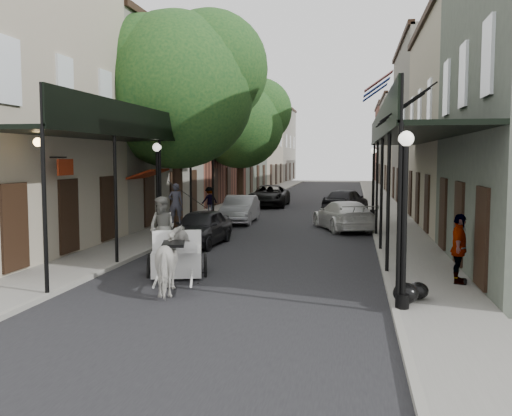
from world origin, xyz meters
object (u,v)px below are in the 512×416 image
at_px(pedestrian_walking, 162,228).
at_px(pedestrian_sidewalk_left, 209,200).
at_px(tree_far, 246,120).
at_px(pedestrian_sidewalk_right, 459,249).
at_px(car_right_near, 343,215).
at_px(lamppost_right_far, 373,180).
at_px(carriage, 178,237).
at_px(lamppost_right_near, 404,217).
at_px(car_left_near, 201,227).
at_px(lamppost_left, 158,191).
at_px(car_right_far, 346,201).
at_px(tree_near, 187,84).
at_px(car_left_mid, 240,209).
at_px(horse, 173,261).
at_px(car_left_far, 269,196).

distance_m(pedestrian_walking, pedestrian_sidewalk_left, 14.20).
xyz_separation_m(tree_far, pedestrian_sidewalk_right, (9.93, -23.47, -4.83)).
relative_size(pedestrian_sidewalk_right, car_right_near, 0.38).
bearing_deg(lamppost_right_far, carriage, -109.75).
bearing_deg(lamppost_right_near, car_left_near, 128.35).
xyz_separation_m(tree_far, lamppost_right_near, (8.35, -26.18, -3.79)).
height_order(lamppost_right_near, lamppost_left, same).
xyz_separation_m(lamppost_right_far, car_right_far, (-1.50, 1.97, -1.29)).
distance_m(tree_far, lamppost_left, 18.57).
xyz_separation_m(lamppost_right_far, car_left_near, (-6.70, -11.53, -1.37)).
relative_size(tree_near, lamppost_right_far, 2.60).
distance_m(car_right_near, car_right_far, 8.00).
bearing_deg(lamppost_right_far, pedestrian_sidewalk_right, -84.76).
height_order(car_left_mid, car_right_near, car_left_mid).
xyz_separation_m(lamppost_right_near, pedestrian_sidewalk_right, (1.59, 2.71, -1.05)).
relative_size(pedestrian_sidewalk_left, car_left_mid, 0.36).
height_order(tree_near, lamppost_right_near, tree_near).
height_order(lamppost_left, horse, lamppost_left).
distance_m(car_left_mid, car_right_far, 7.91).
bearing_deg(car_left_mid, car_left_far, 88.21).
xyz_separation_m(tree_far, carriage, (2.37, -22.81, -4.82)).
xyz_separation_m(lamppost_left, pedestrian_sidewalk_right, (9.79, -5.29, -1.05)).
relative_size(pedestrian_sidewalk_right, car_left_mid, 0.42).
bearing_deg(pedestrian_walking, tree_near, 123.01).
height_order(lamppost_right_near, car_right_far, lamppost_right_near).
distance_m(carriage, pedestrian_sidewalk_left, 16.55).
bearing_deg(car_left_near, lamppost_left, -158.69).
distance_m(horse, car_right_far, 21.31).
bearing_deg(horse, pedestrian_walking, -83.05).
bearing_deg(tree_near, car_left_far, 83.41).
distance_m(tree_near, horse, 12.89).
bearing_deg(car_right_far, car_left_far, -21.10).
bearing_deg(tree_near, lamppost_left, -88.66).
height_order(lamppost_right_far, car_right_far, lamppost_right_far).
bearing_deg(tree_near, pedestrian_sidewalk_left, 97.05).
xyz_separation_m(tree_far, car_left_far, (1.65, -0.18, -5.11)).
height_order(pedestrian_sidewalk_left, pedestrian_sidewalk_right, pedestrian_sidewalk_right).
relative_size(lamppost_right_near, horse, 1.99).
relative_size(tree_far, lamppost_right_far, 2.32).
distance_m(pedestrian_sidewalk_left, pedestrian_sidewalk_right, 20.04).
bearing_deg(tree_near, pedestrian_sidewalk_right, -43.76).
xyz_separation_m(pedestrian_sidewalk_right, car_right_far, (-3.09, 19.25, -0.24)).
relative_size(lamppost_right_far, car_left_far, 0.71).
height_order(pedestrian_sidewalk_left, car_right_far, pedestrian_sidewalk_left).
relative_size(car_left_near, car_right_far, 0.89).
bearing_deg(lamppost_left, car_right_near, 41.66).
height_order(lamppost_right_near, car_right_near, lamppost_right_near).
distance_m(tree_near, lamppost_right_far, 12.24).
distance_m(tree_near, car_right_far, 13.22).
height_order(lamppost_right_far, car_left_far, lamppost_right_far).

